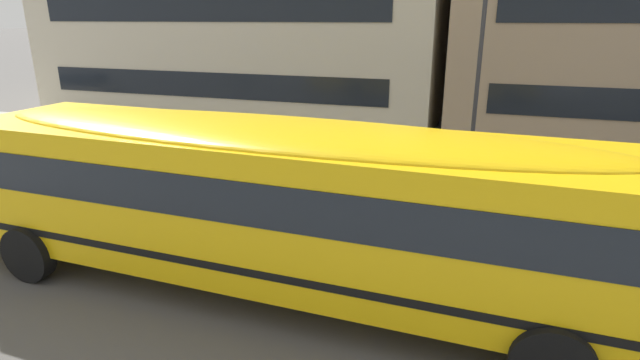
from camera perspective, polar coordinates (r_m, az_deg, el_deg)
The scene contains 5 objects.
ground_plane at distance 11.05m, azimuth -0.45°, elevation -7.37°, with size 400.00×400.00×0.00m, color #54514F.
sidewalk_far at distance 18.75m, azimuth 8.01°, elevation 3.28°, with size 120.00×3.00×0.01m, color gray.
lane_centreline at distance 11.05m, azimuth -0.45°, elevation -7.35°, with size 110.00×0.16×0.01m, color silver.
school_bus at distance 8.79m, azimuth -6.74°, elevation -1.37°, with size 13.92×3.51×3.10m.
street_lamp at distance 17.15m, azimuth 18.08°, elevation 15.81°, with size 0.44×0.44×6.80m.
Camera 1 is at (3.27, -9.42, 4.76)m, focal length 27.97 mm.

